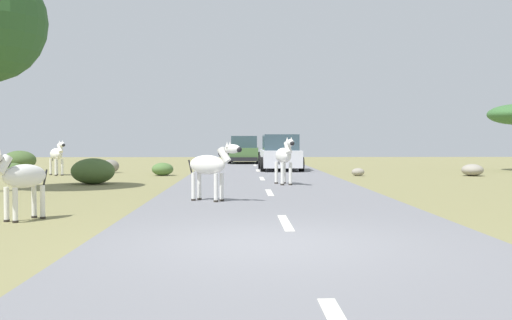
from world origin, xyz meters
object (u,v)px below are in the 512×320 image
Objects in this scene: rock_3 at (110,166)px; rock_2 at (358,172)px; car_1 at (244,151)px; zebra_0 at (284,156)px; car_0 at (280,154)px; bush_0 at (13,168)px; bush_3 at (93,171)px; rock_0 at (472,170)px; zebra_3 at (57,154)px; zebra_4 at (21,177)px; bush_1 at (163,169)px; zebra_1 at (210,166)px; bush_2 at (20,160)px.

rock_2 is at bearing -13.62° from rock_3.
zebra_0 is at bearing 95.37° from car_1.
car_0 is 8.04× the size of rock_2.
bush_0 is at bearing -172.89° from car_0.
rock_0 is (14.88, 4.30, -0.19)m from bush_3.
bush_3 is at bearing -130.44° from car_0.
car_1 reaches higher than zebra_3.
zebra_3 is 14.87m from zebra_4.
bush_1 is at bearing -62.07° from zebra_4.
car_0 is at bearing -105.79° from zebra_0.
car_1 is 13.44m from bush_1.
rock_3 is (-2.73, 2.24, 0.03)m from bush_1.
zebra_3 is 1.10× the size of zebra_4.
rock_2 is (-4.84, 0.13, -0.09)m from rock_0.
bush_0 is (-9.66, 12.98, -0.66)m from zebra_1.
car_1 reaches higher than bush_0.
car_0 is 5.28× the size of rock_3.
rock_0 is 1.73× the size of rock_2.
car_1 reaches higher than bush_2.
bush_2 reaches higher than bush_0.
rock_3 is at bearing -167.60° from zebra_3.
car_1 is 5.32× the size of rock_3.
bush_2 is at bearing 161.23° from rock_2.
car_0 reaches higher than rock_3.
car_0 reaches higher than zebra_3.
zebra_1 reaches higher than zebra_4.
bush_1 is at bearing 177.55° from rock_0.
rock_3 reaches higher than bush_0.
car_1 is at bearing 34.29° from bush_2.
zebra_0 is at bearing -93.54° from car_0.
rock_0 is (9.59, -13.51, -0.60)m from car_1.
bush_2 is at bearing 35.96° from car_1.
car_0 is 8.90m from rock_0.
rock_2 is (5.67, 10.69, -0.74)m from zebra_1.
zebra_3 reaches higher than zebra_1.
bush_3 is 15.49m from rock_0.
bush_1 is at bearing -63.97° from zebra_0.
bush_0 is 7.27m from bush_1.
zebra_3 is 15.08m from car_1.
zebra_4 is (-3.36, -3.03, -0.09)m from zebra_1.
bush_2 is (-12.73, 11.01, -0.49)m from zebra_0.
bush_3 reaches higher than rock_3.
zebra_4 reaches higher than rock_3.
zebra_4 is 0.31× the size of car_1.
car_0 is 13.31m from bush_2.
zebra_1 is 0.96× the size of bush_3.
zebra_4 is at bearing 43.39° from zebra_0.
rock_0 is 16.11m from rock_3.
car_0 is 2.94× the size of bush_3.
zebra_4 is 19.43m from rock_0.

